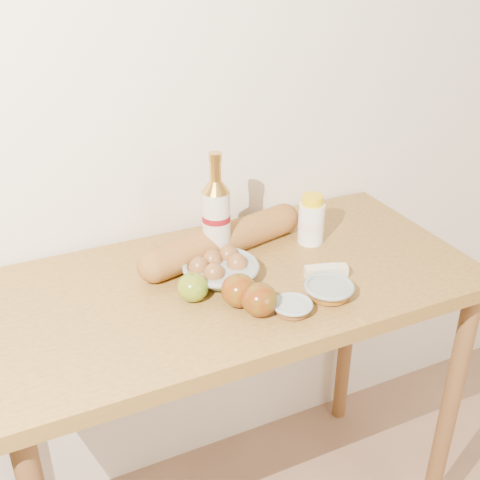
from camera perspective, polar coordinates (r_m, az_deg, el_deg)
name	(u,v)px	position (r m, az deg, el deg)	size (l,w,h in m)	color
back_wall	(181,85)	(1.61, -5.63, 14.40)	(3.50, 0.02, 2.60)	white
table	(235,319)	(1.55, -0.48, -7.46)	(1.20, 0.60, 0.90)	#AC8037
bourbon_bottle	(216,218)	(1.51, -2.26, 2.07)	(0.09, 0.09, 0.29)	beige
cream_bottle	(311,221)	(1.63, 6.77, 1.83)	(0.09, 0.09, 0.14)	white
egg_bowl	(220,269)	(1.47, -1.92, -2.79)	(0.23, 0.23, 0.07)	#8F9C97
baguette	(224,241)	(1.56, -1.57, -0.05)	(0.51, 0.20, 0.08)	#AD7334
apple_yellowgreen	(193,287)	(1.39, -4.52, -4.48)	(0.08, 0.08, 0.07)	olive
apple_redgreen_front	(239,290)	(1.36, -0.10, -4.80)	(0.10, 0.10, 0.08)	#930808
apple_redgreen_right	(259,300)	(1.34, 1.86, -5.67)	(0.10, 0.10, 0.08)	maroon
sugar_bowl	(292,307)	(1.36, 4.99, -6.37)	(0.12, 0.12, 0.03)	#99A6A0
syrup_bowl	(329,290)	(1.42, 8.42, -4.73)	(0.15, 0.15, 0.03)	gray
butter_stick	(326,272)	(1.49, 8.17, -3.00)	(0.11, 0.06, 0.03)	beige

